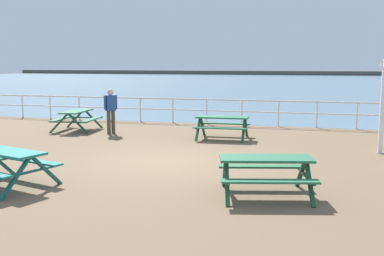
% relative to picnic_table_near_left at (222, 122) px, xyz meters
% --- Properties ---
extents(ground_plane, '(30.00, 24.00, 0.20)m').
position_rel_picnic_table_near_left_xyz_m(ground_plane, '(-0.70, -4.06, -0.68)').
color(ground_plane, brown).
extents(sea_band, '(142.00, 90.00, 0.01)m').
position_rel_picnic_table_near_left_xyz_m(sea_band, '(-0.70, 48.69, -0.58)').
color(sea_band, slate).
rests_on(sea_band, ground).
extents(distant_shoreline, '(142.00, 6.00, 1.80)m').
position_rel_picnic_table_near_left_xyz_m(distant_shoreline, '(-0.70, 91.69, -0.58)').
color(distant_shoreline, '#4C4C47').
rests_on(distant_shoreline, ground).
extents(seaward_railing, '(23.07, 0.07, 1.08)m').
position_rel_picnic_table_near_left_xyz_m(seaward_railing, '(-0.70, 3.69, 0.15)').
color(seaward_railing, white).
rests_on(seaward_railing, ground).
extents(picnic_table_near_left, '(1.88, 1.63, 0.80)m').
position_rel_picnic_table_near_left_xyz_m(picnic_table_near_left, '(0.00, 0.00, 0.00)').
color(picnic_table_near_left, '#286B47').
rests_on(picnic_table_near_left, ground).
extents(picnic_table_near_right, '(2.12, 1.90, 0.80)m').
position_rel_picnic_table_near_left_xyz_m(picnic_table_near_right, '(2.26, -6.62, 0.00)').
color(picnic_table_near_right, '#286B47').
rests_on(picnic_table_near_right, ground).
extents(picnic_table_far_left, '(2.15, 1.95, 0.80)m').
position_rel_picnic_table_near_left_xyz_m(picnic_table_far_left, '(-3.11, -7.39, 0.00)').
color(picnic_table_far_left, '#1E7A70').
rests_on(picnic_table_far_left, ground).
extents(picnic_table_far_right, '(1.72, 1.96, 0.80)m').
position_rel_picnic_table_near_left_xyz_m(picnic_table_far_right, '(-5.87, 0.39, 0.00)').
color(picnic_table_far_right, '#286B47').
rests_on(picnic_table_far_right, ground).
extents(visitor, '(0.39, 0.43, 1.66)m').
position_rel_picnic_table_near_left_xyz_m(visitor, '(-4.23, 0.01, 0.36)').
color(visitor, '#4C4233').
rests_on(visitor, ground).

